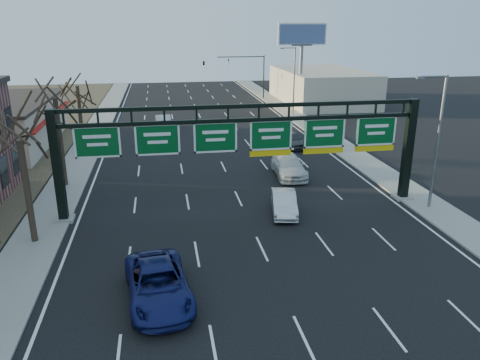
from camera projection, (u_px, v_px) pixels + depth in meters
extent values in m
plane|color=black|center=(270.00, 266.00, 24.49)|extent=(160.00, 160.00, 0.00)
cube|color=gray|center=(76.00, 167.00, 41.09)|extent=(3.00, 120.00, 0.12)
cube|color=gray|center=(352.00, 153.00, 45.19)|extent=(3.00, 120.00, 0.12)
cube|color=white|center=(220.00, 160.00, 43.16)|extent=(21.60, 120.00, 0.01)
cube|color=black|center=(58.00, 167.00, 28.93)|extent=(0.55, 0.55, 7.20)
cube|color=gray|center=(64.00, 219.00, 30.05)|extent=(1.20, 1.20, 0.20)
cube|color=black|center=(408.00, 150.00, 32.68)|extent=(0.55, 0.55, 7.20)
cube|color=gray|center=(402.00, 197.00, 33.80)|extent=(1.20, 1.20, 0.20)
cube|color=black|center=(243.00, 106.00, 29.69)|extent=(23.40, 0.25, 0.25)
cube|color=black|center=(243.00, 120.00, 29.98)|extent=(23.40, 0.25, 0.25)
cube|color=#054A1D|center=(97.00, 142.00, 28.85)|extent=(2.80, 0.10, 2.00)
cube|color=#054A1D|center=(158.00, 139.00, 29.44)|extent=(2.80, 0.10, 2.00)
cube|color=#054A1D|center=(215.00, 137.00, 30.03)|extent=(2.80, 0.10, 2.00)
cube|color=#054A1D|center=(271.00, 135.00, 30.61)|extent=(2.80, 0.10, 2.00)
cube|color=yellow|center=(270.00, 153.00, 31.01)|extent=(2.80, 0.10, 0.40)
cube|color=#054A1D|center=(324.00, 133.00, 31.20)|extent=(2.80, 0.10, 2.00)
cube|color=yellow|center=(323.00, 150.00, 31.59)|extent=(2.80, 0.10, 0.40)
cube|color=#054A1D|center=(376.00, 131.00, 31.79)|extent=(2.80, 0.10, 2.00)
cube|color=yellow|center=(374.00, 148.00, 32.18)|extent=(2.80, 0.10, 0.40)
cube|color=#A51810|center=(50.00, 116.00, 47.97)|extent=(1.20, 18.00, 0.40)
cube|color=#BBB09B|center=(321.00, 86.00, 73.56)|extent=(12.00, 20.00, 5.00)
cylinder|color=black|center=(27.00, 191.00, 26.09)|extent=(0.36, 0.36, 6.08)
cylinder|color=black|center=(60.00, 142.00, 35.30)|extent=(0.36, 0.36, 6.84)
cylinder|color=black|center=(81.00, 119.00, 44.70)|extent=(0.36, 0.36, 6.46)
cylinder|color=slate|center=(438.00, 143.00, 30.63)|extent=(0.20, 0.20, 9.00)
cylinder|color=slate|center=(434.00, 74.00, 29.07)|extent=(1.80, 0.12, 0.12)
cube|color=slate|center=(421.00, 76.00, 28.94)|extent=(0.50, 0.22, 0.15)
cylinder|color=slate|center=(294.00, 81.00, 62.36)|extent=(0.20, 0.20, 9.00)
cylinder|color=slate|center=(289.00, 47.00, 60.81)|extent=(1.80, 0.12, 0.12)
cube|color=slate|center=(282.00, 47.00, 60.68)|extent=(0.50, 0.22, 0.15)
cylinder|color=slate|center=(300.00, 78.00, 67.45)|extent=(0.50, 0.50, 9.00)
cube|color=slate|center=(302.00, 45.00, 66.01)|extent=(3.00, 0.30, 0.20)
cube|color=white|center=(302.00, 34.00, 65.53)|extent=(7.00, 0.30, 3.00)
cube|color=#445889|center=(303.00, 34.00, 65.34)|extent=(6.60, 0.05, 2.60)
cylinder|color=black|center=(264.00, 77.00, 76.60)|extent=(0.18, 0.18, 7.00)
cylinder|color=black|center=(241.00, 57.00, 74.93)|extent=(7.60, 0.14, 0.14)
imported|color=black|center=(229.00, 62.00, 74.86)|extent=(0.20, 0.20, 1.00)
imported|color=black|center=(204.00, 62.00, 74.22)|extent=(0.54, 0.54, 1.62)
imported|color=navy|center=(158.00, 284.00, 21.23)|extent=(3.40, 6.21, 1.65)
imported|color=silver|center=(284.00, 203.00, 31.05)|extent=(2.31, 4.61, 1.45)
imported|color=silver|center=(289.00, 166.00, 38.67)|extent=(2.67, 5.87, 1.67)
imported|color=#393C3D|center=(292.00, 140.00, 47.46)|extent=(2.76, 4.89, 1.57)
imported|color=#B2B2B7|center=(164.00, 123.00, 55.07)|extent=(1.97, 5.05, 1.64)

